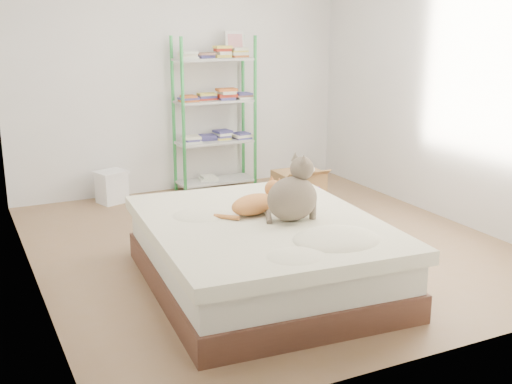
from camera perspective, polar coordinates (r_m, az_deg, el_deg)
room at (r=5.25m, az=1.02°, el=8.84°), size 3.81×4.21×2.61m
bed at (r=4.63m, az=0.51°, el=-5.44°), size 1.71×2.07×0.50m
orange_cat at (r=4.66m, az=-0.18°, el=-0.87°), size 0.51×0.37×0.19m
grey_cat at (r=4.48m, az=3.25°, el=0.26°), size 0.43×0.37×0.46m
shelf_unit at (r=7.12m, az=-3.67°, el=7.30°), size 0.88×0.36×1.74m
cardboard_box at (r=6.75m, az=3.82°, el=0.49°), size 0.49×0.46×0.39m
white_bin at (r=6.88m, az=-12.70°, el=0.47°), size 0.37×0.34×0.34m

